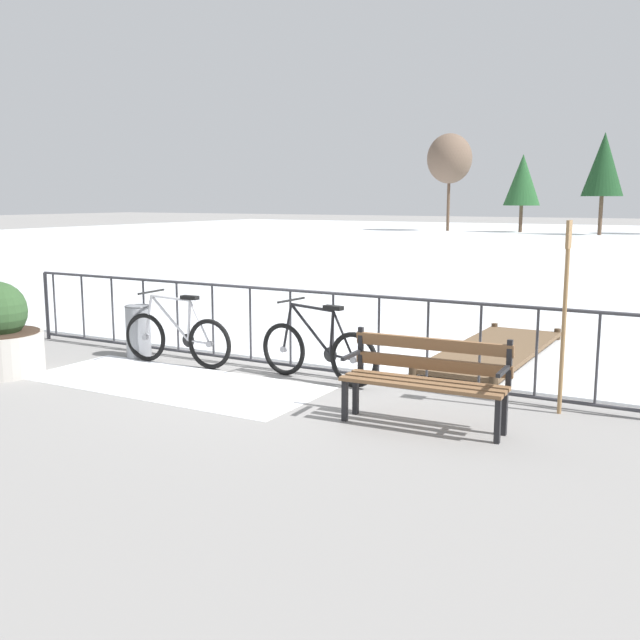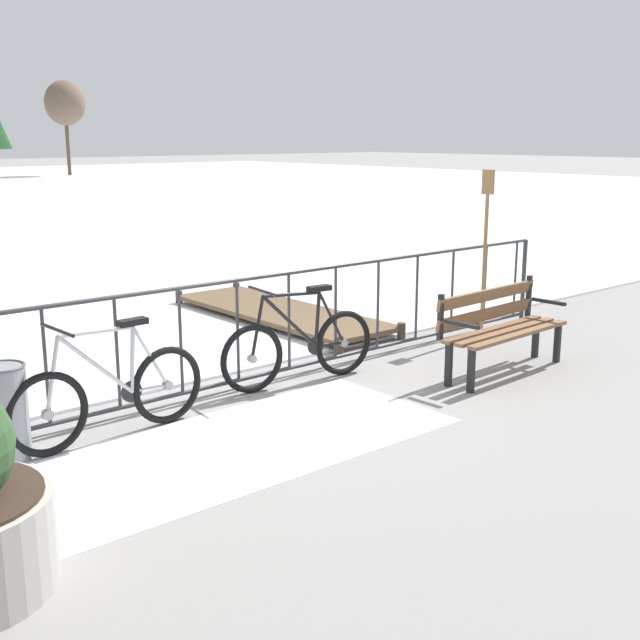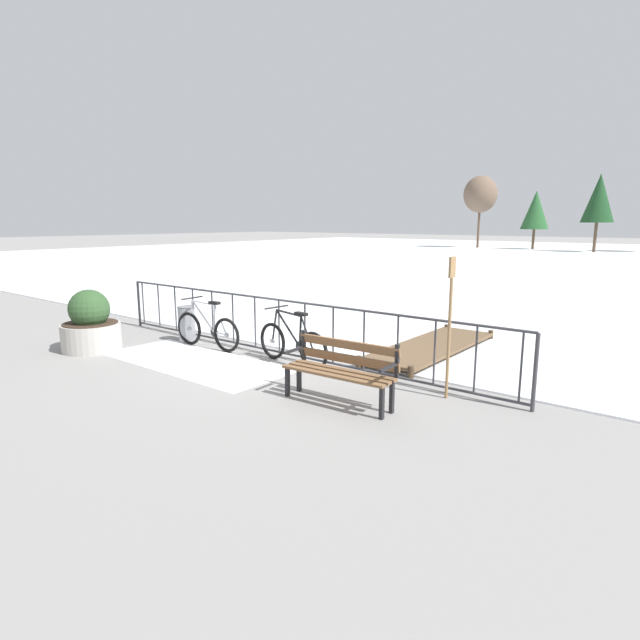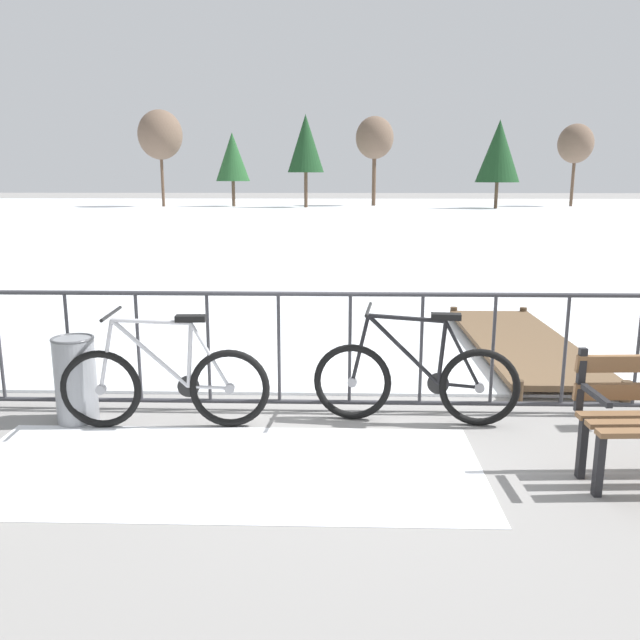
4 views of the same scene
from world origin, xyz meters
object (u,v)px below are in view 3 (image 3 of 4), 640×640
object	(u,v)px
bicycle_near_railing	(207,330)
trash_bin	(187,324)
planter_with_shrub	(91,325)
oar_upright	(450,319)
bicycle_second	(292,344)
park_bench	(341,366)

from	to	relation	value
bicycle_near_railing	trash_bin	world-z (taller)	bicycle_near_railing
bicycle_near_railing	planter_with_shrub	distance (m)	2.21
trash_bin	oar_upright	size ratio (longest dim) A/B	0.37
trash_bin	bicycle_near_railing	bearing A→B (deg)	-8.13
bicycle_second	oar_upright	bearing A→B (deg)	0.81
bicycle_second	trash_bin	bearing A→B (deg)	-178.94
bicycle_second	oar_upright	distance (m)	2.95
bicycle_near_railing	trash_bin	bearing A→B (deg)	171.87
park_bench	oar_upright	bearing A→B (deg)	44.49
bicycle_near_railing	oar_upright	distance (m)	4.97
park_bench	trash_bin	world-z (taller)	park_bench
planter_with_shrub	oar_upright	world-z (taller)	oar_upright
trash_bin	park_bench	bearing A→B (deg)	-11.61
bicycle_second	park_bench	world-z (taller)	bicycle_second
oar_upright	bicycle_second	bearing A→B (deg)	-179.19
oar_upright	park_bench	bearing A→B (deg)	-135.51
bicycle_near_railing	planter_with_shrub	bearing A→B (deg)	-138.10
trash_bin	bicycle_second	bearing A→B (deg)	1.06
park_bench	planter_with_shrub	world-z (taller)	planter_with_shrub
oar_upright	bicycle_near_railing	bearing A→B (deg)	-177.60
bicycle_second	oar_upright	world-z (taller)	oar_upright
bicycle_second	park_bench	bearing A→B (deg)	-29.37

